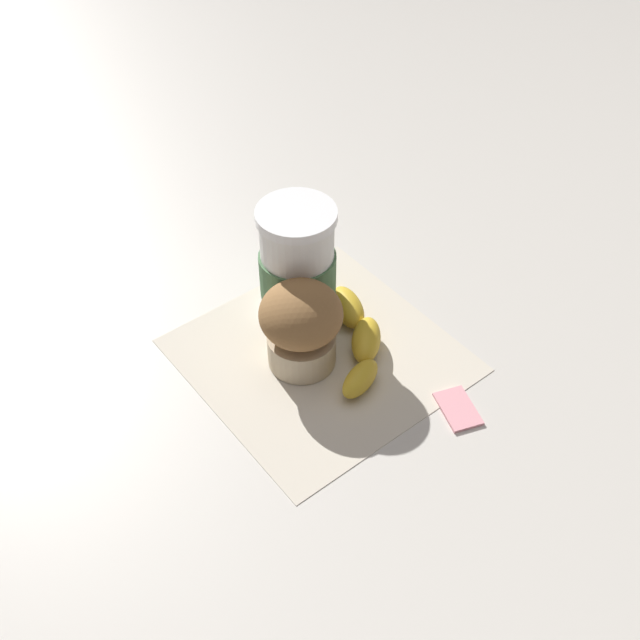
# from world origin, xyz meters

# --- Properties ---
(ground_plane) EXTENTS (3.00, 3.00, 0.00)m
(ground_plane) POSITION_xyz_m (0.00, 0.00, 0.00)
(ground_plane) COLOR beige
(paper_napkin) EXTENTS (0.27, 0.27, 0.00)m
(paper_napkin) POSITION_xyz_m (0.00, 0.00, 0.00)
(paper_napkin) COLOR beige
(paper_napkin) RESTS_ON ground_plane
(coffee_cup) EXTENTS (0.08, 0.08, 0.14)m
(coffee_cup) POSITION_xyz_m (-0.06, 0.02, 0.07)
(coffee_cup) COLOR white
(coffee_cup) RESTS_ON paper_napkin
(muffin) EXTENTS (0.08, 0.08, 0.10)m
(muffin) POSITION_xyz_m (-0.01, -0.02, 0.05)
(muffin) COLOR beige
(muffin) RESTS_ON paper_napkin
(banana) EXTENTS (0.18, 0.11, 0.03)m
(banana) POSITION_xyz_m (-0.00, 0.04, 0.02)
(banana) COLOR gold
(banana) RESTS_ON paper_napkin
(sugar_packet) EXTENTS (0.06, 0.05, 0.01)m
(sugar_packet) POSITION_xyz_m (0.14, 0.06, 0.00)
(sugar_packet) COLOR pink
(sugar_packet) RESTS_ON ground_plane
(wooden_stirrer) EXTENTS (0.11, 0.04, 0.00)m
(wooden_stirrer) POSITION_xyz_m (-0.14, 0.09, 0.00)
(wooden_stirrer) COLOR #9E7547
(wooden_stirrer) RESTS_ON ground_plane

